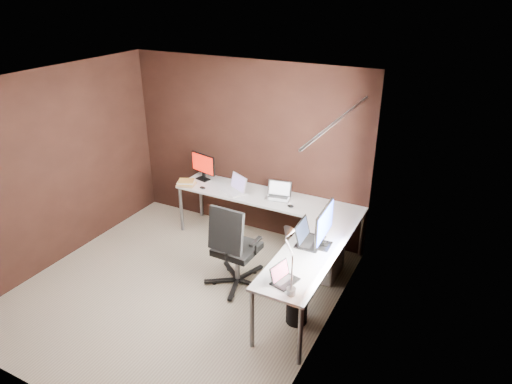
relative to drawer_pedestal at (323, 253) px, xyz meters
The scene contains 15 objects.
room 1.82m from the drawer_pedestal, 135.13° to the right, with size 3.60×3.60×2.50m.
desk 0.71m from the drawer_pedestal, 169.36° to the right, with size 2.65×2.25×0.73m.
drawer_pedestal is the anchor object (origin of this frame).
monitor_left 2.20m from the drawer_pedestal, 167.62° to the left, with size 0.45×0.17×0.40m.
monitor_right 0.89m from the drawer_pedestal, 73.02° to the right, with size 0.15×0.58×0.48m.
laptop_white 1.53m from the drawer_pedestal, 168.40° to the left, with size 0.42×0.37×0.23m.
laptop_silver 1.01m from the drawer_pedestal, 154.24° to the left, with size 0.36×0.28×0.22m.
laptop_black_big 0.71m from the drawer_pedestal, 93.08° to the right, with size 0.28×0.39×0.25m.
laptop_black_small 1.40m from the drawer_pedestal, 88.59° to the right, with size 0.25×0.30×0.18m.
book_stack 2.22m from the drawer_pedestal, behind, with size 0.29×0.26×0.08m.
mouse_left 1.94m from the drawer_pedestal, behind, with size 0.09×0.06×0.04m, color black.
mouse_corner 0.73m from the drawer_pedestal, 160.28° to the left, with size 0.09×0.06×0.04m, color black.
desk_lamp 1.65m from the drawer_pedestal, 85.13° to the right, with size 0.20×0.24×0.66m.
office_chair 1.12m from the drawer_pedestal, 140.13° to the right, with size 0.62×0.62×1.11m.
wastebasket 1.02m from the drawer_pedestal, 86.01° to the right, with size 0.23×0.23×0.27m, color black.
Camera 1 is at (2.92, -3.58, 3.43)m, focal length 32.00 mm.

